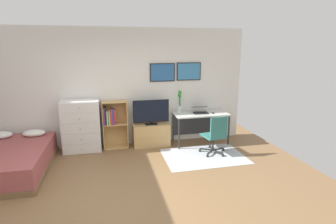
% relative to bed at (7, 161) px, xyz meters
% --- Properties ---
extents(ground_plane, '(7.20, 7.20, 0.00)m').
position_rel_bed_xyz_m(ground_plane, '(2.07, -1.37, -0.23)').
color(ground_plane, brown).
extents(wall_back_with_posters, '(6.12, 0.09, 2.70)m').
position_rel_bed_xyz_m(wall_back_with_posters, '(2.09, 1.06, 1.13)').
color(wall_back_with_posters, silver).
rests_on(wall_back_with_posters, ground_plane).
extents(area_rug, '(1.70, 1.20, 0.01)m').
position_rel_bed_xyz_m(area_rug, '(3.81, -0.11, -0.23)').
color(area_rug, '#B2B7BC').
rests_on(area_rug, ground_plane).
extents(bed, '(1.46, 2.01, 0.58)m').
position_rel_bed_xyz_m(bed, '(0.00, 0.00, 0.00)').
color(bed, brown).
rests_on(bed, ground_plane).
extents(dresser, '(0.81, 0.46, 1.15)m').
position_rel_bed_xyz_m(dresser, '(1.27, 0.78, 0.35)').
color(dresser, silver).
rests_on(dresser, ground_plane).
extents(bookshelf, '(0.56, 0.30, 1.09)m').
position_rel_bed_xyz_m(bookshelf, '(1.96, 0.85, 0.39)').
color(bookshelf, tan).
rests_on(bookshelf, ground_plane).
extents(tv_stand, '(0.85, 0.41, 0.52)m').
position_rel_bed_xyz_m(tv_stand, '(2.83, 0.80, 0.03)').
color(tv_stand, tan).
rests_on(tv_stand, ground_plane).
extents(television, '(0.83, 0.16, 0.58)m').
position_rel_bed_xyz_m(television, '(2.83, 0.78, 0.58)').
color(television, black).
rests_on(television, tv_stand).
extents(desk, '(1.27, 0.61, 0.74)m').
position_rel_bed_xyz_m(desk, '(4.01, 0.77, 0.38)').
color(desk, silver).
rests_on(desk, ground_plane).
extents(office_chair, '(0.58, 0.58, 0.86)m').
position_rel_bed_xyz_m(office_chair, '(4.07, -0.07, 0.23)').
color(office_chair, '#232326').
rests_on(office_chair, ground_plane).
extents(laptop, '(0.37, 0.40, 0.15)m').
position_rel_bed_xyz_m(laptop, '(4.01, 0.75, 0.57)').
color(laptop, black).
rests_on(laptop, desk).
extents(computer_mouse, '(0.06, 0.10, 0.03)m').
position_rel_bed_xyz_m(computer_mouse, '(4.27, 0.61, 0.53)').
color(computer_mouse, '#262628').
rests_on(computer_mouse, desk).
extents(bamboo_vase, '(0.10, 0.09, 0.53)m').
position_rel_bed_xyz_m(bamboo_vase, '(3.53, 0.88, 0.80)').
color(bamboo_vase, silver).
rests_on(bamboo_vase, desk).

